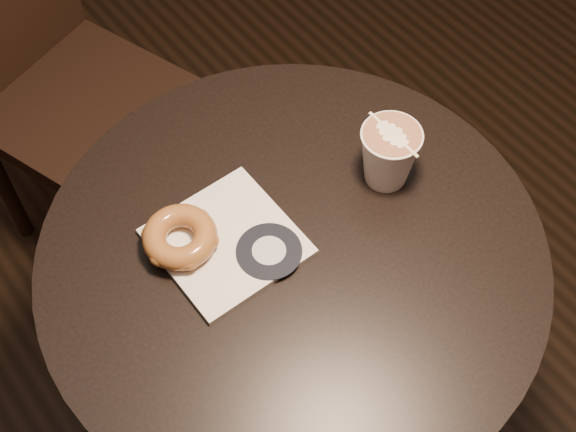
{
  "coord_description": "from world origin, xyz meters",
  "views": [
    {
      "loc": [
        -0.35,
        -0.45,
        1.68
      ],
      "look_at": [
        0.01,
        0.03,
        0.79
      ],
      "focal_mm": 50.0,
      "sensor_mm": 36.0,
      "label": 1
    }
  ],
  "objects_px": {
    "cafe_table": "(292,317)",
    "chair": "(39,52)",
    "doughnut": "(180,237)",
    "pastry_bag": "(227,241)",
    "latte_cup": "(389,156)"
  },
  "relations": [
    {
      "from": "chair",
      "to": "doughnut",
      "type": "height_order",
      "value": "chair"
    },
    {
      "from": "pastry_bag",
      "to": "latte_cup",
      "type": "xyz_separation_m",
      "value": [
        0.25,
        -0.05,
        0.04
      ]
    },
    {
      "from": "latte_cup",
      "to": "chair",
      "type": "bearing_deg",
      "value": 105.89
    },
    {
      "from": "cafe_table",
      "to": "latte_cup",
      "type": "bearing_deg",
      "value": 5.59
    },
    {
      "from": "pastry_bag",
      "to": "doughnut",
      "type": "height_order",
      "value": "doughnut"
    },
    {
      "from": "doughnut",
      "to": "latte_cup",
      "type": "xyz_separation_m",
      "value": [
        0.3,
        -0.08,
        0.02
      ]
    },
    {
      "from": "cafe_table",
      "to": "pastry_bag",
      "type": "height_order",
      "value": "pastry_bag"
    },
    {
      "from": "cafe_table",
      "to": "doughnut",
      "type": "height_order",
      "value": "doughnut"
    },
    {
      "from": "chair",
      "to": "latte_cup",
      "type": "bearing_deg",
      "value": -92.97
    },
    {
      "from": "chair",
      "to": "doughnut",
      "type": "relative_size",
      "value": 9.24
    },
    {
      "from": "doughnut",
      "to": "latte_cup",
      "type": "bearing_deg",
      "value": -14.82
    },
    {
      "from": "latte_cup",
      "to": "cafe_table",
      "type": "bearing_deg",
      "value": -174.41
    },
    {
      "from": "cafe_table",
      "to": "chair",
      "type": "distance_m",
      "value": 0.79
    },
    {
      "from": "pastry_bag",
      "to": "latte_cup",
      "type": "distance_m",
      "value": 0.26
    },
    {
      "from": "pastry_bag",
      "to": "latte_cup",
      "type": "height_order",
      "value": "latte_cup"
    }
  ]
}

